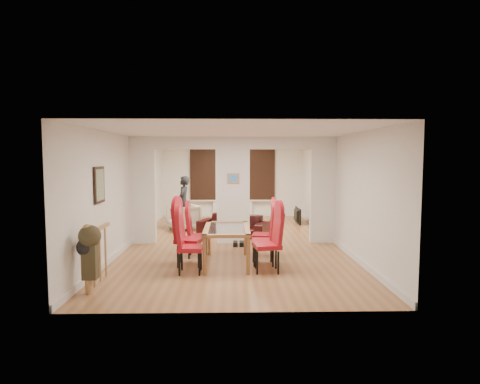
{
  "coord_description": "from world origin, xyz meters",
  "views": [
    {
      "loc": [
        -0.05,
        -9.78,
        2.09
      ],
      "look_at": [
        0.18,
        0.6,
        1.21
      ],
      "focal_mm": 30.0,
      "sensor_mm": 36.0,
      "label": 1
    }
  ],
  "objects_px": {
    "sofa": "(233,225)",
    "coffee_table": "(234,223)",
    "armchair": "(183,217)",
    "bowl": "(240,218)",
    "dining_table": "(227,246)",
    "dining_chair_ra": "(267,241)",
    "person": "(183,202)",
    "dining_chair_lc": "(198,233)",
    "dining_chair_lb": "(189,235)",
    "dining_chair_rb": "(263,237)",
    "dining_chair_la": "(190,244)",
    "bottle": "(238,214)",
    "television": "(295,215)",
    "dining_chair_rc": "(263,231)"
  },
  "relations": [
    {
      "from": "person",
      "to": "coffee_table",
      "type": "distance_m",
      "value": 1.64
    },
    {
      "from": "dining_table",
      "to": "dining_chair_rb",
      "type": "relative_size",
      "value": 1.43
    },
    {
      "from": "sofa",
      "to": "armchair",
      "type": "distance_m",
      "value": 1.69
    },
    {
      "from": "dining_chair_la",
      "to": "bowl",
      "type": "xyz_separation_m",
      "value": [
        1.01,
        4.89,
        -0.27
      ]
    },
    {
      "from": "dining_chair_lb",
      "to": "television",
      "type": "distance_m",
      "value": 5.75
    },
    {
      "from": "sofa",
      "to": "coffee_table",
      "type": "relative_size",
      "value": 1.72
    },
    {
      "from": "dining_chair_la",
      "to": "armchair",
      "type": "xyz_separation_m",
      "value": [
        -0.65,
        4.42,
        -0.18
      ]
    },
    {
      "from": "sofa",
      "to": "person",
      "type": "distance_m",
      "value": 2.01
    },
    {
      "from": "dining_chair_lc",
      "to": "television",
      "type": "xyz_separation_m",
      "value": [
        2.76,
        4.31,
        -0.27
      ]
    },
    {
      "from": "dining_table",
      "to": "dining_chair_lc",
      "type": "relative_size",
      "value": 1.5
    },
    {
      "from": "television",
      "to": "armchair",
      "type": "bearing_deg",
      "value": 107.26
    },
    {
      "from": "dining_chair_ra",
      "to": "bowl",
      "type": "xyz_separation_m",
      "value": [
        -0.39,
        4.82,
        -0.3
      ]
    },
    {
      "from": "dining_chair_la",
      "to": "coffee_table",
      "type": "xyz_separation_m",
      "value": [
        0.82,
        4.91,
        -0.42
      ]
    },
    {
      "from": "dining_chair_lb",
      "to": "armchair",
      "type": "relative_size",
      "value": 1.46
    },
    {
      "from": "dining_chair_ra",
      "to": "coffee_table",
      "type": "relative_size",
      "value": 1.05
    },
    {
      "from": "dining_chair_lc",
      "to": "coffee_table",
      "type": "bearing_deg",
      "value": 80.14
    },
    {
      "from": "dining_table",
      "to": "dining_chair_lc",
      "type": "height_order",
      "value": "dining_chair_lc"
    },
    {
      "from": "person",
      "to": "coffee_table",
      "type": "bearing_deg",
      "value": 102.25
    },
    {
      "from": "dining_table",
      "to": "dining_chair_lb",
      "type": "xyz_separation_m",
      "value": [
        -0.73,
        -0.07,
        0.22
      ]
    },
    {
      "from": "dining_chair_rb",
      "to": "armchair",
      "type": "relative_size",
      "value": 1.35
    },
    {
      "from": "dining_chair_la",
      "to": "coffee_table",
      "type": "relative_size",
      "value": 0.99
    },
    {
      "from": "dining_chair_lc",
      "to": "sofa",
      "type": "height_order",
      "value": "dining_chair_lc"
    },
    {
      "from": "dining_chair_ra",
      "to": "person",
      "type": "relative_size",
      "value": 0.74
    },
    {
      "from": "dining_chair_la",
      "to": "bottle",
      "type": "relative_size",
      "value": 3.89
    },
    {
      "from": "dining_chair_lc",
      "to": "dining_chair_rb",
      "type": "height_order",
      "value": "dining_chair_rb"
    },
    {
      "from": "dining_chair_ra",
      "to": "person",
      "type": "distance_m",
      "value": 5.2
    },
    {
      "from": "bowl",
      "to": "dining_chair_lb",
      "type": "bearing_deg",
      "value": -104.04
    },
    {
      "from": "sofa",
      "to": "armchair",
      "type": "height_order",
      "value": "armchair"
    },
    {
      "from": "dining_chair_lc",
      "to": "person",
      "type": "xyz_separation_m",
      "value": [
        -0.72,
        3.63,
        0.25
      ]
    },
    {
      "from": "dining_chair_rc",
      "to": "dining_chair_rb",
      "type": "bearing_deg",
      "value": -84.65
    },
    {
      "from": "dining_chair_lb",
      "to": "bowl",
      "type": "xyz_separation_m",
      "value": [
        1.09,
        4.36,
        -0.31
      ]
    },
    {
      "from": "dining_table",
      "to": "coffee_table",
      "type": "bearing_deg",
      "value": 87.86
    },
    {
      "from": "dining_chair_ra",
      "to": "dining_chair_rb",
      "type": "height_order",
      "value": "dining_chair_ra"
    },
    {
      "from": "dining_chair_ra",
      "to": "television",
      "type": "height_order",
      "value": "dining_chair_ra"
    },
    {
      "from": "dining_table",
      "to": "coffee_table",
      "type": "distance_m",
      "value": 4.33
    },
    {
      "from": "dining_chair_rb",
      "to": "dining_chair_rc",
      "type": "relative_size",
      "value": 0.98
    },
    {
      "from": "armchair",
      "to": "bowl",
      "type": "height_order",
      "value": "armchair"
    },
    {
      "from": "dining_chair_lb",
      "to": "dining_chair_la",
      "type": "bearing_deg",
      "value": -67.9
    },
    {
      "from": "dining_chair_la",
      "to": "bowl",
      "type": "distance_m",
      "value": 5.0
    },
    {
      "from": "dining_chair_lc",
      "to": "armchair",
      "type": "relative_size",
      "value": 1.29
    },
    {
      "from": "sofa",
      "to": "bowl",
      "type": "relative_size",
      "value": 9.3
    },
    {
      "from": "dining_chair_lc",
      "to": "dining_chair_lb",
      "type": "bearing_deg",
      "value": -97.47
    },
    {
      "from": "dining_table",
      "to": "bottle",
      "type": "relative_size",
      "value": 5.59
    },
    {
      "from": "dining_chair_ra",
      "to": "television",
      "type": "bearing_deg",
      "value": 65.36
    },
    {
      "from": "dining_table",
      "to": "dining_chair_lb",
      "type": "relative_size",
      "value": 1.33
    },
    {
      "from": "dining_chair_la",
      "to": "television",
      "type": "xyz_separation_m",
      "value": [
        2.8,
        5.5,
        -0.29
      ]
    },
    {
      "from": "dining_table",
      "to": "coffee_table",
      "type": "xyz_separation_m",
      "value": [
        0.16,
        4.32,
        -0.24
      ]
    },
    {
      "from": "coffee_table",
      "to": "television",
      "type": "bearing_deg",
      "value": 16.67
    },
    {
      "from": "armchair",
      "to": "coffee_table",
      "type": "height_order",
      "value": "armchair"
    },
    {
      "from": "dining_table",
      "to": "dining_chair_la",
      "type": "xyz_separation_m",
      "value": [
        -0.66,
        -0.6,
        0.18
      ]
    }
  ]
}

